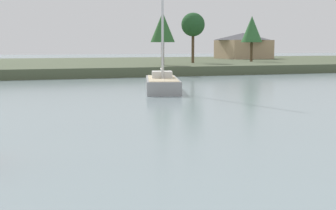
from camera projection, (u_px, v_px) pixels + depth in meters
The scene contains 6 objects.
far_shore_bank at pixel (50, 66), 86.44m from camera, with size 206.83×53.19×1.25m, color #4C563D.
sailboat_grey at pixel (162, 87), 45.14m from camera, with size 5.68×10.04×15.56m.
shore_tree_center_left at pixel (193, 25), 80.64m from camera, with size 3.72×3.72×7.90m.
shore_tree_center at pixel (163, 27), 70.67m from camera, with size 3.38×3.38×7.34m.
shore_tree_right_mid at pixel (252, 29), 87.72m from camera, with size 3.64×3.64×7.76m.
cottage_near_water at pixel (243, 45), 107.62m from camera, with size 10.03×9.93×5.39m.
Camera 1 is at (-12.86, -4.57, 3.99)m, focal length 54.75 mm.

